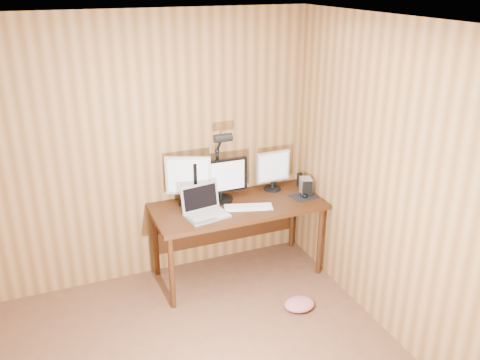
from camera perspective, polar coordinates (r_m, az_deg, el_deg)
room_shell at (r=2.90m, az=-5.31°, el=-9.45°), size 4.00×4.00×4.00m
desk at (r=4.88m, az=-0.54°, el=-3.75°), size 1.60×0.70×0.75m
monitor_center at (r=4.77m, az=-2.20°, el=0.02°), size 0.53×0.23×0.41m
monitor_left at (r=4.70m, az=-5.82°, el=0.12°), size 0.40×0.20×0.47m
monitor_right at (r=5.02m, az=3.72°, el=1.17°), size 0.35×0.17×0.40m
laptop at (r=4.56m, az=-4.07°, el=-3.14°), size 0.41×0.34×0.26m
keyboard at (r=4.69m, az=0.94°, el=-3.06°), size 0.46×0.25×0.02m
mousepad at (r=4.97m, az=7.17°, el=-1.87°), size 0.25×0.22×0.00m
mouse at (r=4.96m, az=7.18°, el=-1.65°), size 0.08×0.12×0.04m
hard_drive at (r=5.00m, az=7.41°, el=-0.72°), size 0.14×0.17×0.17m
phone at (r=4.70m, az=3.03°, el=-3.14°), size 0.06×0.11×0.01m
speaker at (r=5.20m, az=6.68°, el=0.06°), size 0.06×0.06×0.13m
desk_lamp at (r=4.71m, az=-2.21°, el=2.77°), size 0.17×0.24×0.72m
fabric_pile at (r=4.66m, az=6.68°, el=-13.69°), size 0.33×0.30×0.09m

